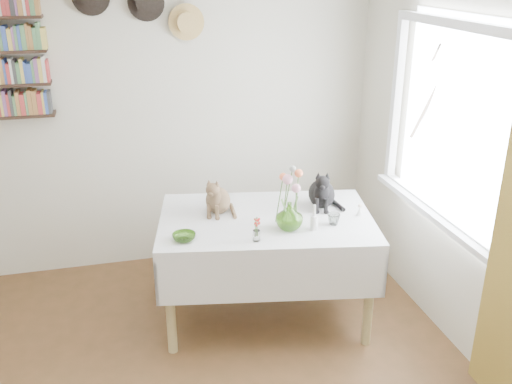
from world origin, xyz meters
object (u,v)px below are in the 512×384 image
object	(u,v)px
tabby_cat	(218,194)
black_cat	(322,187)
dining_table	(266,243)
flower_vase	(289,216)

from	to	relation	value
tabby_cat	black_cat	bearing A→B (deg)	23.43
dining_table	black_cat	world-z (taller)	black_cat
dining_table	black_cat	size ratio (longest dim) A/B	5.36
black_cat	flower_vase	distance (m)	0.47
black_cat	flower_vase	bearing A→B (deg)	-117.90
dining_table	flower_vase	distance (m)	0.38
black_cat	dining_table	bearing A→B (deg)	-147.97
flower_vase	black_cat	bearing A→B (deg)	42.26
flower_vase	dining_table	bearing A→B (deg)	115.05
dining_table	flower_vase	bearing A→B (deg)	-64.95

